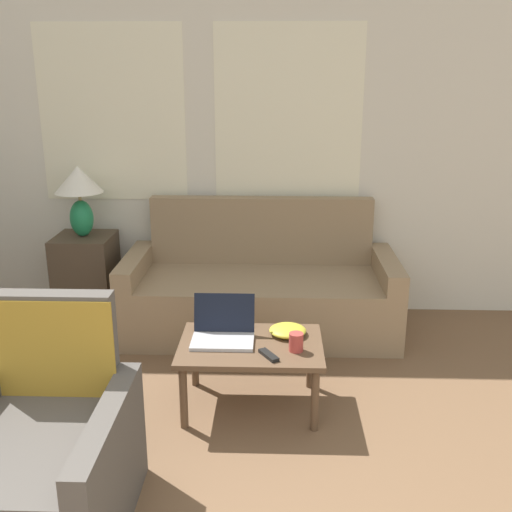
% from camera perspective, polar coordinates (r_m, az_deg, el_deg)
% --- Properties ---
extents(wall_back, '(6.30, 0.06, 2.60)m').
position_cam_1_polar(wall_back, '(4.66, -4.30, 10.36)').
color(wall_back, silver).
rests_on(wall_back, ground_plane).
extents(couch, '(1.97, 0.83, 0.94)m').
position_cam_1_polar(couch, '(4.46, 0.41, -3.53)').
color(couch, '#937A5B').
rests_on(couch, ground_plane).
extents(armchair, '(0.72, 0.84, 0.94)m').
position_cam_1_polar(armchair, '(2.80, -19.77, -18.25)').
color(armchair, '#514C47').
rests_on(armchair, ground_plane).
extents(side_table, '(0.43, 0.43, 0.68)m').
position_cam_1_polar(side_table, '(4.77, -15.79, -2.08)').
color(side_table, '#4C3D2D').
rests_on(side_table, ground_plane).
extents(table_lamp, '(0.35, 0.35, 0.53)m').
position_cam_1_polar(table_lamp, '(4.59, -16.49, 6.12)').
color(table_lamp, '#1E8451').
rests_on(table_lamp, side_table).
extents(coffee_table, '(0.81, 0.56, 0.40)m').
position_cam_1_polar(coffee_table, '(3.42, -0.50, -9.07)').
color(coffee_table, brown).
rests_on(coffee_table, ground_plane).
extents(laptop, '(0.35, 0.29, 0.24)m').
position_cam_1_polar(laptop, '(3.43, -3.14, -7.09)').
color(laptop, '#B7B7BC').
rests_on(laptop, coffee_table).
extents(cup_navy, '(0.08, 0.08, 0.10)m').
position_cam_1_polar(cup_navy, '(3.30, 3.84, -8.18)').
color(cup_navy, '#B23D38').
rests_on(cup_navy, coffee_table).
extents(snack_bowl, '(0.21, 0.21, 0.05)m').
position_cam_1_polar(snack_bowl, '(3.50, 3.04, -7.09)').
color(snack_bowl, gold).
rests_on(snack_bowl, coffee_table).
extents(tv_remote, '(0.12, 0.15, 0.02)m').
position_cam_1_polar(tv_remote, '(3.25, 1.22, -9.42)').
color(tv_remote, black).
rests_on(tv_remote, coffee_table).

